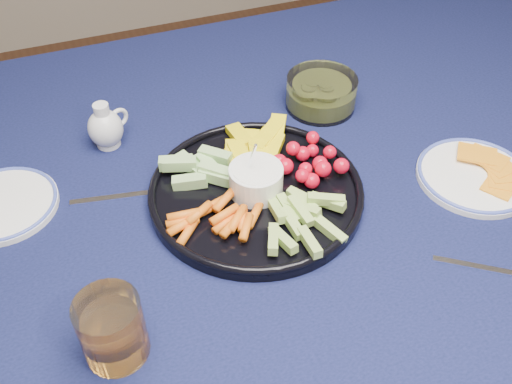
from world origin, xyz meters
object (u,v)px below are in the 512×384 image
object	(u,v)px
creamer_pitcher	(106,128)
juice_tumbler	(113,332)
pickle_bowl	(321,94)
cheese_plate	(475,174)
side_plate_extra	(3,204)
dining_table	(274,206)
crudite_platter	(254,188)

from	to	relation	value
creamer_pitcher	juice_tumbler	world-z (taller)	juice_tumbler
creamer_pitcher	pickle_bowl	world-z (taller)	creamer_pitcher
cheese_plate	side_plate_extra	world-z (taller)	cheese_plate
dining_table	crudite_platter	distance (m)	0.13
creamer_pitcher	dining_table	bearing A→B (deg)	-34.26
creamer_pitcher	juice_tumbler	xyz separation A→B (m)	(-0.07, -0.42, 0.00)
pickle_bowl	cheese_plate	xyz separation A→B (m)	(0.15, -0.28, -0.02)
dining_table	crudite_platter	world-z (taller)	crudite_platter
dining_table	cheese_plate	world-z (taller)	cheese_plate
cheese_plate	juice_tumbler	world-z (taller)	juice_tumbler
pickle_bowl	juice_tumbler	xyz separation A→B (m)	(-0.47, -0.38, 0.01)
dining_table	creamer_pitcher	world-z (taller)	creamer_pitcher
cheese_plate	juice_tumbler	xyz separation A→B (m)	(-0.61, -0.11, 0.03)
cheese_plate	side_plate_extra	size ratio (longest dim) A/B	1.11
crudite_platter	side_plate_extra	bearing A→B (deg)	162.36
side_plate_extra	dining_table	bearing A→B (deg)	-9.20
crudite_platter	juice_tumbler	world-z (taller)	crudite_platter
creamer_pitcher	pickle_bowl	bearing A→B (deg)	-4.32
dining_table	juice_tumbler	bearing A→B (deg)	-142.10
juice_tumbler	side_plate_extra	xyz separation A→B (m)	(-0.12, 0.32, -0.03)
creamer_pitcher	cheese_plate	xyz separation A→B (m)	(0.55, -0.31, -0.03)
juice_tumbler	pickle_bowl	bearing A→B (deg)	39.57
dining_table	creamer_pitcher	size ratio (longest dim) A/B	19.60
creamer_pitcher	side_plate_extra	distance (m)	0.21
dining_table	side_plate_extra	world-z (taller)	side_plate_extra
crudite_platter	juice_tumbler	distance (m)	0.32
cheese_plate	pickle_bowl	bearing A→B (deg)	118.06
juice_tumbler	side_plate_extra	size ratio (longest dim) A/B	0.56
creamer_pitcher	side_plate_extra	size ratio (longest dim) A/B	0.50
crudite_platter	pickle_bowl	size ratio (longest dim) A/B	2.57
pickle_bowl	side_plate_extra	xyz separation A→B (m)	(-0.59, -0.07, -0.02)
crudite_platter	juice_tumbler	xyz separation A→B (m)	(-0.26, -0.20, 0.02)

